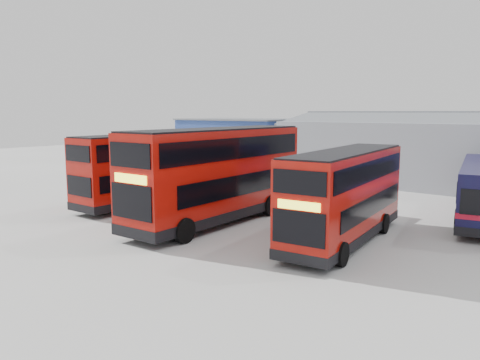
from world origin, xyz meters
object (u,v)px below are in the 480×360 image
(maintenance_shed, at_px, (478,153))
(double_decker_right, at_px, (345,197))
(panel_van, at_px, (202,160))
(office_block, at_px, (243,143))
(double_decker_left, at_px, (152,169))
(double_decker_centre, at_px, (218,176))

(maintenance_shed, bearing_deg, double_decker_right, -91.85)
(maintenance_shed, xyz_separation_m, panel_van, (-21.96, -8.20, -1.31))
(office_block, bearing_deg, maintenance_shed, 5.21)
(double_decker_left, height_order, double_decker_right, double_decker_left)
(office_block, xyz_separation_m, double_decker_left, (7.74, -18.77, -0.36))
(office_block, relative_size, double_decker_right, 1.23)
(double_decker_centre, relative_size, panel_van, 2.13)
(double_decker_left, distance_m, double_decker_right, 13.58)
(maintenance_shed, bearing_deg, double_decker_left, -124.46)
(double_decker_centre, distance_m, double_decker_right, 7.01)
(double_decker_left, distance_m, panel_van, 14.77)
(office_block, bearing_deg, double_decker_centre, -54.12)
(double_decker_centre, bearing_deg, panel_van, 133.63)
(double_decker_right, height_order, panel_van, double_decker_right)
(double_decker_centre, bearing_deg, office_block, 123.15)
(double_decker_left, relative_size, double_decker_right, 1.06)
(maintenance_shed, height_order, double_decker_right, maintenance_shed)
(double_decker_right, bearing_deg, double_decker_centre, 179.25)
(panel_van, bearing_deg, double_decker_right, -20.49)
(panel_van, bearing_deg, office_block, 101.09)
(maintenance_shed, relative_size, panel_van, 5.46)
(office_block, relative_size, double_decker_left, 1.16)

